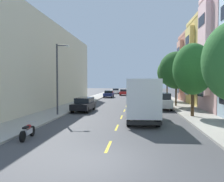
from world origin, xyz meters
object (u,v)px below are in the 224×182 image
(street_tree_second, at_px, (193,69))
(street_lamp, at_px, (59,74))
(street_tree_farthest, at_px, (167,72))
(parked_suv_silver, at_px, (162,101))
(parked_wagon_black, at_px, (84,104))
(parked_sedan_white, at_px, (116,91))
(parked_motorcycle, at_px, (28,132))
(street_tree_third, at_px, (176,70))
(delivery_box_truck, at_px, (142,98))
(parked_pickup_forest, at_px, (153,95))
(parked_sedan_navy, at_px, (109,94))
(moving_red_sedan, at_px, (124,92))

(street_tree_second, xyz_separation_m, street_lamp, (-12.34, -0.30, -0.37))
(street_tree_farthest, height_order, parked_suv_silver, street_tree_farthest)
(street_tree_second, xyz_separation_m, street_tree_farthest, (-0.00, 18.40, 0.45))
(street_lamp, bearing_deg, parked_wagon_black, 67.58)
(street_tree_farthest, relative_size, parked_suv_silver, 1.39)
(street_tree_second, xyz_separation_m, parked_suv_silver, (-2.03, 6.28, -3.38))
(street_tree_second, relative_size, parked_sedan_white, 1.45)
(parked_wagon_black, distance_m, parked_motorcycle, 12.76)
(street_tree_third, xyz_separation_m, street_tree_farthest, (0.00, 9.20, 0.10))
(street_tree_second, bearing_deg, delivery_box_truck, -149.80)
(street_tree_farthest, xyz_separation_m, parked_suv_silver, (-2.03, -12.12, -3.84))
(street_tree_third, height_order, street_lamp, street_tree_third)
(parked_pickup_forest, xyz_separation_m, parked_sedan_navy, (-8.75, 3.72, -0.08))
(street_lamp, relative_size, parked_sedan_navy, 1.48)
(street_tree_third, height_order, moving_red_sedan, street_tree_third)
(parked_sedan_white, relative_size, parked_motorcycle, 2.21)
(delivery_box_truck, bearing_deg, parked_sedan_navy, 101.93)
(street_tree_farthest, xyz_separation_m, parked_motorcycle, (-11.15, -27.68, -4.41))
(parked_sedan_white, bearing_deg, parked_suv_silver, -76.45)
(parked_suv_silver, xyz_separation_m, parked_motorcycle, (-9.12, -15.56, -0.58))
(street_tree_second, distance_m, parked_motorcycle, 15.04)
(street_tree_second, distance_m, parked_sedan_navy, 29.22)
(street_tree_third, bearing_deg, street_tree_second, -90.00)
(street_tree_farthest, height_order, street_lamp, street_tree_farthest)
(parked_pickup_forest, bearing_deg, street_lamp, -113.60)
(parked_sedan_white, distance_m, parked_motorcycle, 51.88)
(street_tree_farthest, relative_size, street_lamp, 1.01)
(street_lamp, distance_m, moving_red_sedan, 35.79)
(street_tree_second, distance_m, street_tree_farthest, 18.41)
(street_tree_second, height_order, parked_sedan_navy, street_tree_second)
(parked_suv_silver, relative_size, parked_motorcycle, 2.36)
(parked_pickup_forest, bearing_deg, parked_motorcycle, -105.60)
(street_tree_third, distance_m, parked_sedan_navy, 21.12)
(street_tree_third, height_order, parked_sedan_white, street_tree_third)
(parked_wagon_black, bearing_deg, parked_sedan_navy, 90.12)
(street_tree_second, xyz_separation_m, street_tree_third, (-0.00, 9.20, 0.36))
(parked_motorcycle, bearing_deg, street_tree_second, 39.77)
(parked_sedan_navy, distance_m, moving_red_sedan, 8.62)
(parked_wagon_black, bearing_deg, street_tree_second, -17.85)
(parked_sedan_navy, bearing_deg, delivery_box_truck, -78.07)
(street_lamp, bearing_deg, parked_sedan_white, 87.92)
(parked_pickup_forest, relative_size, parked_suv_silver, 1.10)
(street_lamp, bearing_deg, parked_pickup_forest, 66.40)
(parked_suv_silver, bearing_deg, parked_sedan_white, 103.55)
(street_tree_farthest, xyz_separation_m, parked_sedan_white, (-10.79, 24.20, -4.08))
(street_lamp, relative_size, moving_red_sedan, 1.48)
(parked_sedan_white, xyz_separation_m, parked_sedan_navy, (-0.05, -15.71, 0.00))
(parked_pickup_forest, bearing_deg, moving_red_sedan, 117.12)
(delivery_box_truck, height_order, parked_sedan_navy, delivery_box_truck)
(street_tree_second, relative_size, parked_pickup_forest, 1.23)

